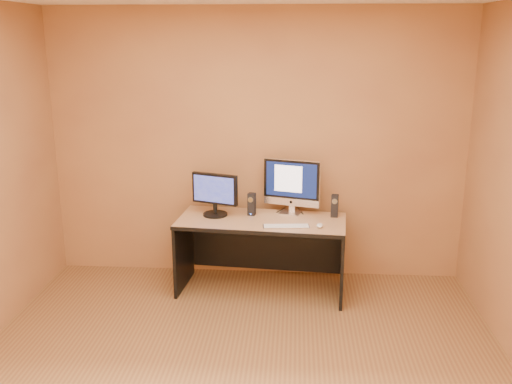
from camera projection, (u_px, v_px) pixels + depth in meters
walls at (234, 206)px, 3.56m from camera, size 4.00×4.00×2.60m
desk at (261, 256)px, 5.29m from camera, size 1.57×0.79×0.70m
imac at (291, 186)px, 5.32m from camera, size 0.58×0.34×0.52m
second_monitor at (215, 195)px, 5.27m from camera, size 0.51×0.36×0.40m
speaker_left at (252, 204)px, 5.31m from camera, size 0.08×0.08×0.21m
speaker_right at (335, 206)px, 5.26m from camera, size 0.07×0.08×0.21m
keyboard at (286, 226)px, 4.99m from camera, size 0.42×0.15×0.02m
mouse at (320, 225)px, 4.99m from camera, size 0.07×0.10×0.03m
cable_a at (300, 211)px, 5.45m from camera, size 0.06×0.20×0.01m
cable_b at (281, 210)px, 5.47m from camera, size 0.08×0.16×0.01m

